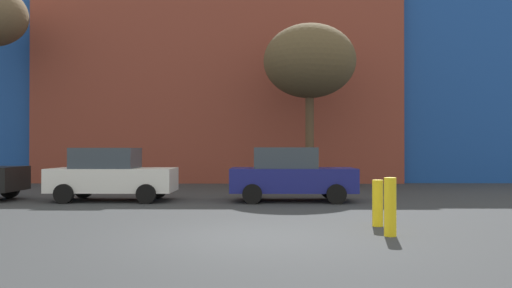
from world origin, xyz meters
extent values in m
plane|color=#2D3033|center=(0.00, 0.00, 0.00)|extent=(200.00, 200.00, 0.00)
cube|color=brown|center=(-2.07, 20.61, 4.88)|extent=(18.67, 10.34, 9.76)
cube|color=#19479E|center=(11.89, 20.61, 4.96)|extent=(9.25, 9.31, 9.93)
cylinder|color=black|center=(-8.63, 7.95, 0.32)|extent=(0.65, 0.22, 0.65)
cube|color=white|center=(-4.68, 7.02, 0.70)|extent=(4.07, 1.75, 0.78)
cube|color=#333D47|center=(-4.92, 7.02, 1.43)|extent=(2.04, 1.55, 0.68)
cylinder|color=black|center=(-3.37, 7.91, 0.31)|extent=(0.62, 0.21, 0.62)
cylinder|color=black|center=(-3.37, 6.12, 0.31)|extent=(0.62, 0.21, 0.62)
cylinder|color=black|center=(-5.99, 7.91, 0.31)|extent=(0.62, 0.21, 0.62)
cylinder|color=black|center=(-5.99, 6.12, 0.31)|extent=(0.62, 0.21, 0.62)
cube|color=navy|center=(1.30, 7.02, 0.70)|extent=(4.11, 1.76, 0.78)
cube|color=#333D47|center=(1.05, 7.02, 1.44)|extent=(2.05, 1.56, 0.68)
cylinder|color=black|center=(2.62, 7.92, 0.31)|extent=(0.63, 0.22, 0.63)
cylinder|color=black|center=(2.62, 6.12, 0.31)|extent=(0.63, 0.22, 0.63)
cylinder|color=black|center=(-0.02, 7.92, 0.31)|extent=(0.63, 0.22, 0.63)
cylinder|color=black|center=(-0.02, 6.12, 0.31)|extent=(0.63, 0.22, 0.63)
cylinder|color=brown|center=(2.31, 12.21, 2.22)|extent=(0.37, 0.37, 4.43)
ellipsoid|color=brown|center=(2.31, 12.21, 5.53)|extent=(3.99, 3.99, 3.19)
cylinder|color=yellow|center=(2.90, 1.52, 0.52)|extent=(0.24, 0.24, 1.04)
cylinder|color=yellow|center=(2.87, 0.22, 0.58)|extent=(0.24, 0.24, 1.16)
camera|label=1|loc=(0.37, -10.05, 1.74)|focal=36.12mm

